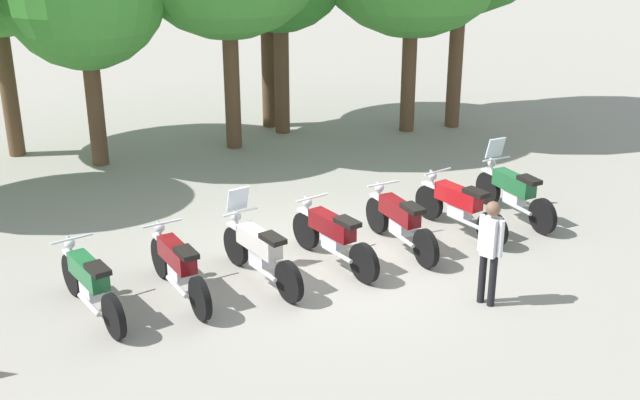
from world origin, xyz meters
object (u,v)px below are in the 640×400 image
object	(u,v)px
motorcycle_3	(333,235)
motorcycle_6	(513,191)
motorcycle_2	(259,250)
motorcycle_0	(90,282)
motorcycle_5	(459,205)
motorcycle_1	(178,265)
motorcycle_4	(400,220)
person_0	(490,246)

from	to	relation	value
motorcycle_3	motorcycle_6	bearing A→B (deg)	-95.90
motorcycle_3	motorcycle_6	size ratio (longest dim) A/B	0.98
motorcycle_2	motorcycle_6	size ratio (longest dim) A/B	0.98
motorcycle_0	motorcycle_6	size ratio (longest dim) A/B	0.98
motorcycle_0	motorcycle_5	bearing A→B (deg)	-99.00
motorcycle_5	motorcycle_1	bearing A→B (deg)	81.90
motorcycle_3	motorcycle_6	distance (m)	3.87
motorcycle_0	motorcycle_4	size ratio (longest dim) A/B	0.98
motorcycle_0	motorcycle_6	bearing A→B (deg)	-98.32
motorcycle_6	person_0	size ratio (longest dim) A/B	1.36
motorcycle_1	motorcycle_4	distance (m)	3.84
motorcycle_2	motorcycle_6	bearing A→B (deg)	-95.73
motorcycle_1	motorcycle_2	xyz separation A→B (m)	(1.27, 0.02, 0.01)
motorcycle_2	motorcycle_4	bearing A→B (deg)	-97.31
motorcycle_5	motorcycle_6	world-z (taller)	motorcycle_6
motorcycle_6	motorcycle_5	bearing A→B (deg)	94.79
motorcycle_1	motorcycle_5	size ratio (longest dim) A/B	1.01
motorcycle_0	person_0	distance (m)	5.73
motorcycle_2	person_0	world-z (taller)	person_0
motorcycle_0	motorcycle_3	xyz separation A→B (m)	(3.83, 0.25, 0.00)
motorcycle_2	motorcycle_5	bearing A→B (deg)	-96.19
motorcycle_2	motorcycle_5	distance (m)	3.86
motorcycle_2	motorcycle_6	xyz separation A→B (m)	(5.11, 0.74, 0.00)
motorcycle_4	motorcycle_6	distance (m)	2.59
motorcycle_2	motorcycle_6	world-z (taller)	same
motorcycle_1	motorcycle_6	bearing A→B (deg)	-92.49
motorcycle_2	motorcycle_4	world-z (taller)	motorcycle_2
motorcycle_1	motorcycle_5	xyz separation A→B (m)	(5.10, 0.54, 0.00)
motorcycle_5	motorcycle_6	size ratio (longest dim) A/B	0.98
motorcycle_4	motorcycle_5	size ratio (longest dim) A/B	1.02
person_0	motorcycle_5	bearing A→B (deg)	41.49
motorcycle_1	motorcycle_4	world-z (taller)	same
motorcycle_1	motorcycle_6	world-z (taller)	motorcycle_6
motorcycle_3	motorcycle_4	bearing A→B (deg)	-97.96
motorcycle_2	motorcycle_3	xyz separation A→B (m)	(1.28, 0.15, -0.01)
motorcycle_0	motorcycle_2	size ratio (longest dim) A/B	1.00
motorcycle_1	motorcycle_3	bearing A→B (deg)	-95.50
motorcycle_6	person_0	distance (m)	3.51
motorcycle_3	person_0	bearing A→B (deg)	-157.25
motorcycle_1	motorcycle_6	distance (m)	6.42
motorcycle_0	motorcycle_3	distance (m)	3.83
motorcycle_0	motorcycle_2	bearing A→B (deg)	-102.33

